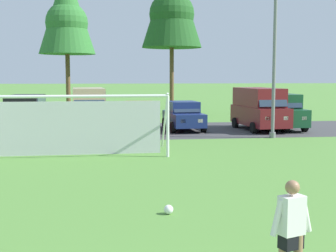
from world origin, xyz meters
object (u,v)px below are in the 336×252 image
at_px(parked_car_slot_left, 88,108).
at_px(parked_car_slot_far_left, 26,114).
at_px(parked_car_slot_center_left, 139,116).
at_px(street_lamp, 277,59).
at_px(parked_car_slot_right, 280,111).
at_px(soccer_ball, 169,209).
at_px(soccer_goal, 75,124).
at_px(parked_car_slot_center_right, 259,108).
at_px(player_striker_near, 291,233).
at_px(parked_car_slot_center, 183,116).

bearing_deg(parked_car_slot_left, parked_car_slot_far_left, -162.16).
relative_size(parked_car_slot_center_left, street_lamp, 0.54).
bearing_deg(parked_car_slot_right, parked_car_slot_far_left, -179.61).
relative_size(soccer_ball, parked_car_slot_left, 0.04).
distance_m(soccer_goal, parked_car_slot_center_right, 12.93).
bearing_deg(parked_car_slot_right, street_lamp, -113.69).
height_order(player_striker_near, parked_car_slot_right, parked_car_slot_right).
height_order(soccer_goal, parked_car_slot_center, soccer_goal).
distance_m(parked_car_slot_left, parked_car_slot_center_left, 3.12).
height_order(parked_car_slot_center_right, street_lamp, street_lamp).
xyz_separation_m(parked_car_slot_left, parked_car_slot_center_left, (3.01, -0.69, -0.47)).
xyz_separation_m(parked_car_slot_left, parked_car_slot_center_right, (10.18, -1.24, 0.00)).
xyz_separation_m(parked_car_slot_left, parked_car_slot_right, (11.56, -1.01, -0.23)).
xyz_separation_m(soccer_goal, street_lamp, (10.02, 4.24, 2.79)).
xyz_separation_m(soccer_goal, parked_car_slot_right, (11.69, 8.05, -0.18)).
height_order(soccer_ball, street_lamp, street_lamp).
bearing_deg(parked_car_slot_center_left, soccer_goal, -110.52).
distance_m(player_striker_near, parked_car_slot_far_left, 21.52).
xyz_separation_m(soccer_ball, parked_car_slot_far_left, (-6.06, 16.34, 1.00)).
distance_m(parked_car_slot_center_left, parked_car_slot_center_right, 7.20).
xyz_separation_m(parked_car_slot_far_left, parked_car_slot_right, (15.03, 0.10, 0.00)).
bearing_deg(parked_car_slot_center_left, parked_car_slot_center_right, -4.42).
height_order(soccer_ball, parked_car_slot_center_right, parked_car_slot_center_right).
relative_size(soccer_goal, parked_car_slot_left, 1.51).
relative_size(player_striker_near, parked_car_slot_center_right, 0.33).
bearing_deg(parked_car_slot_center_right, street_lamp, -94.51).
relative_size(parked_car_slot_center, parked_car_slot_right, 0.93).
relative_size(parked_car_slot_far_left, parked_car_slot_left, 0.94).
relative_size(parked_car_slot_center_left, parked_car_slot_right, 0.92).
distance_m(parked_car_slot_left, parked_car_slot_center_right, 10.25).
relative_size(player_striker_near, parked_car_slot_right, 0.36).
distance_m(soccer_ball, player_striker_near, 4.16).
height_order(soccer_ball, parked_car_slot_far_left, parked_car_slot_far_left).
bearing_deg(street_lamp, parked_car_slot_left, 154.04).
xyz_separation_m(parked_car_slot_center, parked_car_slot_center_right, (4.54, -0.49, 0.47)).
distance_m(soccer_goal, street_lamp, 11.23).
bearing_deg(parked_car_slot_left, street_lamp, -25.96).
xyz_separation_m(parked_car_slot_center_left, parked_car_slot_right, (8.55, -0.32, 0.24)).
bearing_deg(parked_car_slot_center_left, player_striker_near, -87.31).
distance_m(player_striker_near, street_lamp, 17.82).
relative_size(soccer_goal, parked_car_slot_center, 1.73).
xyz_separation_m(soccer_goal, player_striker_near, (4.10, -12.25, -0.47)).
bearing_deg(soccer_goal, parked_car_slot_center_right, 37.19).
height_order(soccer_goal, parked_car_slot_far_left, soccer_goal).
distance_m(soccer_ball, street_lamp, 15.13).
bearing_deg(parked_car_slot_center, parked_car_slot_left, 172.36).
bearing_deg(parked_car_slot_center_left, parked_car_slot_right, -2.16).
height_order(parked_car_slot_far_left, parked_car_slot_left, parked_car_slot_left).
height_order(player_striker_near, parked_car_slot_center_left, parked_car_slot_center_left).
relative_size(player_striker_near, parked_car_slot_center_left, 0.39).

